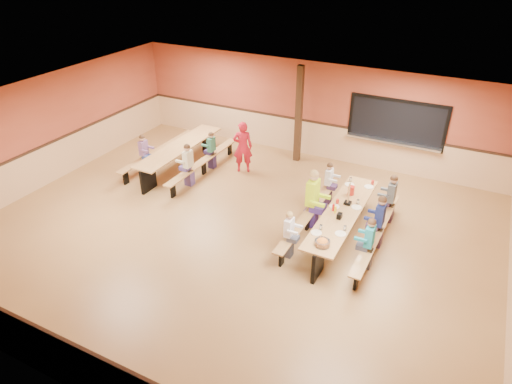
% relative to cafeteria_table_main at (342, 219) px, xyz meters
% --- Properties ---
extents(ground, '(12.00, 12.00, 0.00)m').
position_rel_cafeteria_table_main_xyz_m(ground, '(-2.36, -0.91, -0.53)').
color(ground, olive).
rests_on(ground, ground).
extents(room_envelope, '(12.04, 10.04, 3.02)m').
position_rel_cafeteria_table_main_xyz_m(room_envelope, '(-2.36, -0.91, 0.16)').
color(room_envelope, '#9C452D').
rests_on(room_envelope, ground).
extents(kitchen_pass_through, '(2.78, 0.28, 1.38)m').
position_rel_cafeteria_table_main_xyz_m(kitchen_pass_through, '(0.24, 4.05, 0.96)').
color(kitchen_pass_through, black).
rests_on(kitchen_pass_through, ground).
extents(structural_post, '(0.18, 0.18, 3.00)m').
position_rel_cafeteria_table_main_xyz_m(structural_post, '(-2.56, 3.49, 0.97)').
color(structural_post, black).
rests_on(structural_post, ground).
extents(cafeteria_table_main, '(1.91, 3.70, 0.74)m').
position_rel_cafeteria_table_main_xyz_m(cafeteria_table_main, '(0.00, 0.00, 0.00)').
color(cafeteria_table_main, '#A47641').
rests_on(cafeteria_table_main, ground).
extents(cafeteria_table_second, '(1.91, 3.70, 0.74)m').
position_rel_cafeteria_table_main_xyz_m(cafeteria_table_second, '(-5.49, 1.34, 0.00)').
color(cafeteria_table_second, '#A47641').
rests_on(cafeteria_table_second, ground).
extents(seated_child_white_left, '(0.33, 0.27, 1.14)m').
position_rel_cafeteria_table_main_xyz_m(seated_child_white_left, '(-0.83, -1.19, 0.04)').
color(seated_child_white_left, white).
rests_on(seated_child_white_left, ground).
extents(seated_adult_yellow, '(0.50, 0.41, 1.48)m').
position_rel_cafeteria_table_main_xyz_m(seated_adult_yellow, '(-0.83, 0.21, 0.21)').
color(seated_adult_yellow, '#C6F417').
rests_on(seated_adult_yellow, ground).
extents(seated_child_grey_left, '(0.34, 0.28, 1.14)m').
position_rel_cafeteria_table_main_xyz_m(seated_child_grey_left, '(-0.83, 1.43, 0.05)').
color(seated_child_grey_left, silver).
rests_on(seated_child_grey_left, ground).
extents(seated_child_teal_right, '(0.37, 0.30, 1.21)m').
position_rel_cafeteria_table_main_xyz_m(seated_child_teal_right, '(0.82, -0.77, 0.08)').
color(seated_child_teal_right, teal).
rests_on(seated_child_teal_right, ground).
extents(seated_child_navy_right, '(0.40, 0.33, 1.28)m').
position_rel_cafeteria_table_main_xyz_m(seated_child_navy_right, '(0.82, 0.10, 0.11)').
color(seated_child_navy_right, '#161F51').
rests_on(seated_child_navy_right, ground).
extents(seated_child_char_right, '(0.39, 0.32, 1.25)m').
position_rel_cafeteria_table_main_xyz_m(seated_child_char_right, '(0.82, 1.27, 0.10)').
color(seated_child_char_right, '#50575B').
rests_on(seated_child_char_right, ground).
extents(seated_child_purple_sec, '(0.35, 0.28, 1.16)m').
position_rel_cafeteria_table_main_xyz_m(seated_child_purple_sec, '(-6.31, 0.68, 0.06)').
color(seated_child_purple_sec, '#744E7A').
rests_on(seated_child_purple_sec, ground).
extents(seated_child_green_sec, '(0.34, 0.28, 1.14)m').
position_rel_cafeteria_table_main_xyz_m(seated_child_green_sec, '(-4.66, 1.81, 0.05)').
color(seated_child_green_sec, '#2E7259').
rests_on(seated_child_green_sec, ground).
extents(seated_child_tan_sec, '(0.38, 0.31, 1.24)m').
position_rel_cafeteria_table_main_xyz_m(seated_child_tan_sec, '(-4.66, 0.58, 0.09)').
color(seated_child_tan_sec, beige).
rests_on(seated_child_tan_sec, ground).
extents(standing_woman, '(0.69, 0.60, 1.58)m').
position_rel_cafeteria_table_main_xyz_m(standing_woman, '(-3.71, 2.03, 0.26)').
color(standing_woman, '#B01424').
rests_on(standing_woman, ground).
extents(punch_pitcher, '(0.16, 0.16, 0.22)m').
position_rel_cafeteria_table_main_xyz_m(punch_pitcher, '(-0.07, 0.84, 0.32)').
color(punch_pitcher, red).
rests_on(punch_pitcher, cafeteria_table_main).
extents(chip_bowl, '(0.32, 0.32, 0.15)m').
position_rel_cafeteria_table_main_xyz_m(chip_bowl, '(0.03, -1.46, 0.29)').
color(chip_bowl, orange).
rests_on(chip_bowl, cafeteria_table_main).
extents(napkin_dispenser, '(0.10, 0.14, 0.13)m').
position_rel_cafeteria_table_main_xyz_m(napkin_dispenser, '(0.02, -0.33, 0.28)').
color(napkin_dispenser, black).
rests_on(napkin_dispenser, cafeteria_table_main).
extents(condiment_mustard, '(0.06, 0.06, 0.17)m').
position_rel_cafeteria_table_main_xyz_m(condiment_mustard, '(-0.13, -0.15, 0.30)').
color(condiment_mustard, yellow).
rests_on(condiment_mustard, cafeteria_table_main).
extents(condiment_ketchup, '(0.06, 0.06, 0.17)m').
position_rel_cafeteria_table_main_xyz_m(condiment_ketchup, '(-0.21, -0.07, 0.30)').
color(condiment_ketchup, '#B2140F').
rests_on(condiment_ketchup, cafeteria_table_main).
extents(table_paddle, '(0.16, 0.16, 0.56)m').
position_rel_cafeteria_table_main_xyz_m(table_paddle, '(0.00, 0.36, 0.35)').
color(table_paddle, black).
rests_on(table_paddle, cafeteria_table_main).
extents(place_settings, '(0.65, 3.30, 0.11)m').
position_rel_cafeteria_table_main_xyz_m(place_settings, '(-0.00, 0.00, 0.27)').
color(place_settings, beige).
rests_on(place_settings, cafeteria_table_main).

